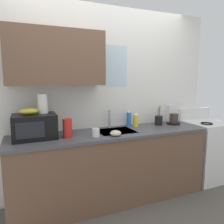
# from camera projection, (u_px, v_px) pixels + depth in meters

# --- Properties ---
(kitchen_wall_assembly) EXTENTS (3.25, 0.42, 2.50)m
(kitchen_wall_assembly) POSITION_uv_depth(u_px,v_px,m) (94.00, 93.00, 2.82)
(kitchen_wall_assembly) COLOR white
(kitchen_wall_assembly) RESTS_ON ground
(counter_unit) EXTENTS (2.48, 0.63, 0.90)m
(counter_unit) POSITION_uv_depth(u_px,v_px,m) (112.00, 165.00, 2.73)
(counter_unit) COLOR brown
(counter_unit) RESTS_ON ground
(sink_faucet) EXTENTS (0.03, 0.03, 0.24)m
(sink_faucet) POSITION_uv_depth(u_px,v_px,m) (110.00, 119.00, 2.88)
(sink_faucet) COLOR #B2B5BA
(sink_faucet) RESTS_ON counter_unit
(stove_range) EXTENTS (0.60, 0.60, 1.08)m
(stove_range) POSITION_uv_depth(u_px,v_px,m) (205.00, 150.00, 3.33)
(stove_range) COLOR white
(stove_range) RESTS_ON ground
(microwave) EXTENTS (0.46, 0.35, 0.27)m
(microwave) POSITION_uv_depth(u_px,v_px,m) (35.00, 126.00, 2.34)
(microwave) COLOR black
(microwave) RESTS_ON counter_unit
(banana_bunch) EXTENTS (0.20, 0.11, 0.07)m
(banana_bunch) POSITION_uv_depth(u_px,v_px,m) (29.00, 111.00, 2.30)
(banana_bunch) COLOR gold
(banana_bunch) RESTS_ON microwave
(paper_towel_roll) EXTENTS (0.11, 0.11, 0.22)m
(paper_towel_roll) POSITION_uv_depth(u_px,v_px,m) (43.00, 103.00, 2.39)
(paper_towel_roll) COLOR white
(paper_towel_roll) RESTS_ON microwave
(coffee_maker) EXTENTS (0.19, 0.21, 0.28)m
(coffee_maker) POSITION_uv_depth(u_px,v_px,m) (172.00, 117.00, 3.12)
(coffee_maker) COLOR black
(coffee_maker) RESTS_ON counter_unit
(dish_soap_bottle_blue) EXTENTS (0.06, 0.06, 0.23)m
(dish_soap_bottle_blue) POSITION_uv_depth(u_px,v_px,m) (129.00, 118.00, 2.97)
(dish_soap_bottle_blue) COLOR blue
(dish_soap_bottle_blue) RESTS_ON counter_unit
(dish_soap_bottle_yellow) EXTENTS (0.07, 0.07, 0.20)m
(dish_soap_bottle_yellow) POSITION_uv_depth(u_px,v_px,m) (136.00, 120.00, 2.95)
(dish_soap_bottle_yellow) COLOR yellow
(dish_soap_bottle_yellow) RESTS_ON counter_unit
(cereal_canister) EXTENTS (0.10, 0.10, 0.21)m
(cereal_canister) POSITION_uv_depth(u_px,v_px,m) (67.00, 128.00, 2.39)
(cereal_canister) COLOR red
(cereal_canister) RESTS_ON counter_unit
(mug_white) EXTENTS (0.08, 0.08, 0.09)m
(mug_white) POSITION_uv_depth(u_px,v_px,m) (96.00, 133.00, 2.43)
(mug_white) COLOR white
(mug_white) RESTS_ON counter_unit
(utensil_crock) EXTENTS (0.11, 0.11, 0.28)m
(utensil_crock) POSITION_uv_depth(u_px,v_px,m) (159.00, 120.00, 3.05)
(utensil_crock) COLOR black
(utensil_crock) RESTS_ON counter_unit
(small_bowl) EXTENTS (0.13, 0.13, 0.06)m
(small_bowl) POSITION_uv_depth(u_px,v_px,m) (116.00, 133.00, 2.46)
(small_bowl) COLOR beige
(small_bowl) RESTS_ON counter_unit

